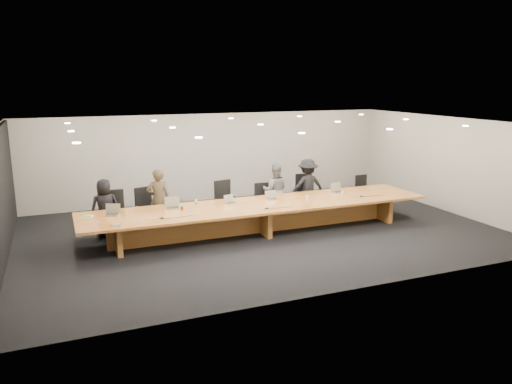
% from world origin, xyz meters
% --- Properties ---
extents(ground, '(12.00, 12.00, 0.00)m').
position_xyz_m(ground, '(0.00, 0.00, 0.00)').
color(ground, black).
rests_on(ground, ground).
extents(back_wall, '(12.00, 0.02, 2.80)m').
position_xyz_m(back_wall, '(0.00, 4.00, 1.40)').
color(back_wall, beige).
rests_on(back_wall, ground).
extents(conference_table, '(9.00, 1.80, 0.75)m').
position_xyz_m(conference_table, '(0.00, 0.00, 0.52)').
color(conference_table, brown).
rests_on(conference_table, ground).
extents(chair_far_left, '(0.60, 0.60, 1.15)m').
position_xyz_m(chair_far_left, '(-3.46, 1.15, 0.58)').
color(chair_far_left, black).
rests_on(chair_far_left, ground).
extents(chair_left, '(0.73, 0.73, 1.13)m').
position_xyz_m(chair_left, '(-2.63, 1.34, 0.56)').
color(chair_left, black).
rests_on(chair_left, ground).
extents(chair_mid_left, '(0.70, 0.70, 1.17)m').
position_xyz_m(chair_mid_left, '(-0.49, 1.21, 0.59)').
color(chair_mid_left, black).
rests_on(chair_mid_left, ground).
extents(chair_mid_right, '(0.52, 0.52, 1.00)m').
position_xyz_m(chair_mid_right, '(0.63, 1.23, 0.50)').
color(chair_mid_right, black).
rests_on(chair_mid_right, ground).
extents(chair_right, '(0.70, 0.70, 1.17)m').
position_xyz_m(chair_right, '(1.94, 1.20, 0.59)').
color(chair_right, black).
rests_on(chair_right, ground).
extents(chair_far_right, '(0.57, 0.57, 1.01)m').
position_xyz_m(chair_far_right, '(3.98, 1.19, 0.50)').
color(chair_far_right, black).
rests_on(chair_far_right, ground).
extents(person_a, '(0.73, 0.50, 1.46)m').
position_xyz_m(person_a, '(-3.71, 1.20, 0.73)').
color(person_a, black).
rests_on(person_a, ground).
extents(person_b, '(0.64, 0.46, 1.63)m').
position_xyz_m(person_b, '(-2.37, 1.21, 0.81)').
color(person_b, '#3A2F1F').
rests_on(person_b, ground).
extents(person_c, '(0.90, 0.80, 1.53)m').
position_xyz_m(person_c, '(0.99, 1.28, 0.77)').
color(person_c, slate).
rests_on(person_c, ground).
extents(person_d, '(1.10, 0.69, 1.63)m').
position_xyz_m(person_d, '(1.98, 1.19, 0.81)').
color(person_d, black).
rests_on(person_d, ground).
extents(laptop_a, '(0.40, 0.35, 0.26)m').
position_xyz_m(laptop_a, '(-3.64, 0.30, 0.88)').
color(laptop_a, '#C2B294').
rests_on(laptop_a, conference_table).
extents(laptop_b, '(0.39, 0.31, 0.28)m').
position_xyz_m(laptop_b, '(-2.18, 0.41, 0.89)').
color(laptop_b, tan).
rests_on(laptop_b, conference_table).
extents(laptop_c, '(0.34, 0.29, 0.23)m').
position_xyz_m(laptop_c, '(-0.68, 0.32, 0.86)').
color(laptop_c, '#BFB091').
rests_on(laptop_c, conference_table).
extents(laptop_d, '(0.29, 0.21, 0.23)m').
position_xyz_m(laptop_d, '(0.48, 0.35, 0.87)').
color(laptop_d, '#BFB191').
rests_on(laptop_d, conference_table).
extents(laptop_e, '(0.40, 0.32, 0.28)m').
position_xyz_m(laptop_e, '(2.55, 0.38, 0.89)').
color(laptop_e, '#BAA68E').
rests_on(laptop_e, conference_table).
extents(water_bottle, '(0.07, 0.07, 0.19)m').
position_xyz_m(water_bottle, '(-1.61, 0.30, 0.85)').
color(water_bottle, silver).
rests_on(water_bottle, conference_table).
extents(amber_mug, '(0.07, 0.07, 0.09)m').
position_xyz_m(amber_mug, '(-2.00, 0.16, 0.79)').
color(amber_mug, brown).
rests_on(amber_mug, conference_table).
extents(paper_cup_near, '(0.09, 0.09, 0.08)m').
position_xyz_m(paper_cup_near, '(1.39, 0.08, 0.79)').
color(paper_cup_near, silver).
rests_on(paper_cup_near, conference_table).
extents(paper_cup_far, '(0.08, 0.08, 0.08)m').
position_xyz_m(paper_cup_far, '(2.53, 0.16, 0.79)').
color(paper_cup_far, white).
rests_on(paper_cup_far, conference_table).
extents(notepad, '(0.29, 0.27, 0.01)m').
position_xyz_m(notepad, '(-4.19, 0.37, 0.76)').
color(notepad, white).
rests_on(notepad, conference_table).
extents(lime_gadget, '(0.19, 0.13, 0.03)m').
position_xyz_m(lime_gadget, '(-4.19, 0.35, 0.78)').
color(lime_gadget, '#63C133').
rests_on(lime_gadget, notepad).
extents(av_box, '(0.23, 0.18, 0.03)m').
position_xyz_m(av_box, '(-3.66, -0.60, 0.77)').
color(av_box, silver).
rests_on(av_box, conference_table).
extents(mic_left, '(0.15, 0.15, 0.03)m').
position_xyz_m(mic_left, '(-2.61, -0.41, 0.76)').
color(mic_left, black).
rests_on(mic_left, conference_table).
extents(mic_center, '(0.13, 0.13, 0.03)m').
position_xyz_m(mic_center, '(-0.05, -0.51, 0.77)').
color(mic_center, black).
rests_on(mic_center, conference_table).
extents(mic_right, '(0.12, 0.12, 0.03)m').
position_xyz_m(mic_right, '(2.86, -0.28, 0.77)').
color(mic_right, black).
rests_on(mic_right, conference_table).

